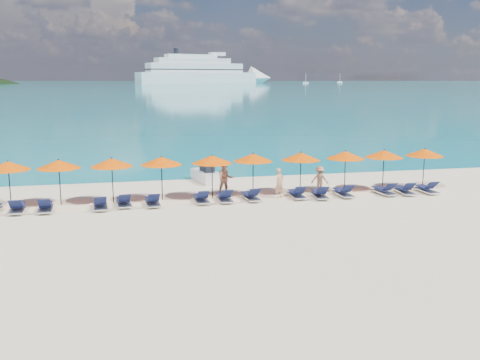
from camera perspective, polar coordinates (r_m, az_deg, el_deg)
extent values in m
plane|color=beige|center=(23.55, 1.58, -4.21)|extent=(1400.00, 1400.00, 0.00)
cube|color=#1FA9B2|center=(682.10, -12.19, 10.11)|extent=(1600.00, 1300.00, 0.01)
cube|color=silver|center=(562.83, -4.57, 10.79)|extent=(127.30, 54.40, 11.42)
cone|color=silver|center=(596.20, 2.24, 10.82)|extent=(30.75, 30.75, 25.13)
cube|color=silver|center=(562.03, -4.80, 11.83)|extent=(102.14, 44.63, 9.14)
cube|color=silver|center=(561.32, -5.04, 12.53)|extent=(79.69, 36.60, 5.71)
cube|color=silver|center=(560.60, -5.27, 13.00)|extent=(54.53, 26.82, 4.00)
cube|color=black|center=(562.00, -4.80, 11.66)|extent=(103.41, 45.17, 1.03)
cube|color=black|center=(562.07, -4.81, 12.07)|extent=(100.86, 44.08, 1.03)
cylinder|color=black|center=(555.03, -6.82, 13.46)|extent=(5.03, 5.03, 6.28)
cube|color=silver|center=(580.88, 7.02, 10.26)|extent=(6.10, 2.03, 1.63)
cylinder|color=silver|center=(580.86, 7.03, 10.78)|extent=(0.37, 0.37, 10.17)
cube|color=silver|center=(663.29, 10.59, 10.23)|extent=(6.13, 2.04, 1.64)
cylinder|color=silver|center=(663.27, 10.60, 10.68)|extent=(0.37, 0.37, 10.22)
cube|color=silver|center=(32.00, -3.66, 0.43)|extent=(1.53, 2.86, 0.62)
cube|color=black|center=(31.71, -3.53, 1.16)|extent=(0.78, 1.22, 0.40)
cylinder|color=black|center=(32.52, -4.09, 1.70)|extent=(0.62, 0.19, 0.07)
imported|color=tan|center=(27.61, 4.22, -0.33)|extent=(0.68, 0.62, 1.56)
imported|color=tan|center=(28.28, -1.59, 0.13)|extent=(0.85, 0.51, 1.72)
imported|color=tan|center=(29.07, 8.52, 0.04)|extent=(1.03, 0.85, 1.45)
cylinder|color=black|center=(27.76, -23.37, -0.46)|extent=(0.05, 0.05, 2.20)
cone|color=#EB4F00|center=(27.61, -23.51, 1.41)|extent=(2.10, 2.10, 0.42)
sphere|color=black|center=(27.58, -23.54, 1.86)|extent=(0.08, 0.08, 0.08)
cylinder|color=black|center=(27.38, -18.66, -0.29)|extent=(0.05, 0.05, 2.20)
cone|color=#EB4F00|center=(27.23, -18.78, 1.61)|extent=(2.10, 2.10, 0.42)
sphere|color=black|center=(27.20, -18.81, 2.07)|extent=(0.08, 0.08, 0.08)
cylinder|color=black|center=(27.20, -13.44, -0.08)|extent=(0.05, 0.05, 2.20)
cone|color=#EB4F00|center=(27.04, -13.53, 1.83)|extent=(2.10, 2.10, 0.42)
sphere|color=black|center=(27.01, -13.55, 2.29)|extent=(0.08, 0.08, 0.08)
cylinder|color=black|center=(27.28, -8.33, 0.13)|extent=(0.05, 0.05, 2.20)
cone|color=#EB4F00|center=(27.12, -8.39, 2.04)|extent=(2.10, 2.10, 0.42)
sphere|color=black|center=(27.09, -8.40, 2.50)|extent=(0.08, 0.08, 0.08)
cylinder|color=black|center=(27.49, -2.98, 0.32)|extent=(0.05, 0.05, 2.20)
cone|color=#EB4F00|center=(27.33, -3.00, 2.21)|extent=(2.10, 2.10, 0.42)
sphere|color=black|center=(27.30, -3.01, 2.67)|extent=(0.08, 0.08, 0.08)
cylinder|color=black|center=(28.14, 1.40, 0.58)|extent=(0.05, 0.05, 2.20)
cone|color=#EB4F00|center=(27.99, 1.41, 2.43)|extent=(2.10, 2.10, 0.42)
sphere|color=black|center=(27.96, 1.41, 2.87)|extent=(0.08, 0.08, 0.08)
cylinder|color=black|center=(28.71, 6.47, 0.71)|extent=(0.05, 0.05, 2.20)
cone|color=#EB4F00|center=(28.56, 6.50, 2.53)|extent=(2.10, 2.10, 0.42)
sphere|color=black|center=(28.53, 6.51, 2.97)|extent=(0.08, 0.08, 0.08)
cylinder|color=black|center=(29.56, 11.13, 0.87)|extent=(0.05, 0.05, 2.20)
cone|color=#EB4F00|center=(29.42, 11.20, 2.64)|extent=(2.10, 2.10, 0.42)
sphere|color=black|center=(29.39, 11.21, 3.06)|extent=(0.08, 0.08, 0.08)
cylinder|color=black|center=(30.50, 15.04, 1.01)|extent=(0.05, 0.05, 2.20)
cone|color=#EB4F00|center=(30.36, 15.12, 2.72)|extent=(2.10, 2.10, 0.42)
sphere|color=black|center=(30.33, 15.14, 3.13)|extent=(0.08, 0.08, 0.08)
cylinder|color=black|center=(31.74, 19.00, 1.16)|extent=(0.05, 0.05, 2.20)
cone|color=#EB4F00|center=(31.61, 19.11, 2.80)|extent=(2.10, 2.10, 0.42)
sphere|color=black|center=(31.58, 19.13, 3.20)|extent=(0.08, 0.08, 0.08)
cube|color=silver|center=(26.72, -22.63, -2.93)|extent=(0.70, 1.73, 0.06)
cube|color=#11183F|center=(26.92, -22.59, -2.48)|extent=(0.60, 1.12, 0.04)
cube|color=#11183F|center=(26.10, -22.85, -2.34)|extent=(0.57, 0.56, 0.43)
cube|color=silver|center=(26.43, -20.04, -2.89)|extent=(0.73, 1.74, 0.06)
cube|color=#11183F|center=(26.64, -20.03, -2.43)|extent=(0.62, 1.13, 0.04)
cube|color=#11183F|center=(25.80, -20.17, -2.29)|extent=(0.58, 0.57, 0.43)
cube|color=silver|center=(26.15, -14.66, -2.73)|extent=(0.73, 1.74, 0.06)
cube|color=#11183F|center=(26.36, -14.69, -2.26)|extent=(0.62, 1.13, 0.04)
cube|color=#11183F|center=(25.52, -14.66, -2.11)|extent=(0.58, 0.57, 0.43)
cube|color=silver|center=(26.43, -12.28, -2.48)|extent=(0.76, 1.75, 0.06)
cube|color=#11183F|center=(26.63, -12.35, -2.02)|extent=(0.64, 1.14, 0.04)
cube|color=#11183F|center=(25.80, -12.21, -1.86)|extent=(0.59, 0.58, 0.43)
cube|color=silver|center=(26.28, -9.31, -2.44)|extent=(0.72, 1.73, 0.06)
cube|color=#11183F|center=(26.49, -9.38, -1.99)|extent=(0.61, 1.13, 0.04)
cube|color=#11183F|center=(25.66, -9.19, -1.83)|extent=(0.58, 0.57, 0.43)
cube|color=silver|center=(26.64, -4.14, -2.14)|extent=(0.66, 1.71, 0.06)
cube|color=#11183F|center=(26.85, -4.24, -1.69)|extent=(0.58, 1.11, 0.04)
cube|color=#11183F|center=(26.02, -3.95, -1.53)|extent=(0.56, 0.55, 0.43)
cube|color=silver|center=(26.82, -1.66, -2.03)|extent=(0.63, 1.70, 0.06)
cube|color=#11183F|center=(27.02, -1.77, -1.59)|extent=(0.56, 1.10, 0.04)
cube|color=#11183F|center=(26.20, -1.44, -1.42)|extent=(0.55, 0.54, 0.43)
cube|color=silver|center=(27.14, 1.13, -1.88)|extent=(0.77, 1.75, 0.06)
cube|color=#11183F|center=(27.34, 0.97, -1.44)|extent=(0.65, 1.14, 0.04)
cube|color=#11183F|center=(26.54, 1.52, -1.26)|extent=(0.60, 0.58, 0.43)
cube|color=silver|center=(27.77, 6.07, -1.64)|extent=(0.69, 1.73, 0.06)
cube|color=#11183F|center=(27.97, 5.93, -1.21)|extent=(0.60, 1.12, 0.04)
cube|color=#11183F|center=(27.16, 6.40, -1.05)|extent=(0.57, 0.56, 0.43)
cube|color=silver|center=(27.88, 8.47, -1.65)|extent=(0.79, 1.75, 0.06)
cube|color=#11183F|center=(28.08, 8.35, -1.22)|extent=(0.66, 1.15, 0.04)
cube|color=#11183F|center=(27.27, 8.79, -1.06)|extent=(0.60, 0.59, 0.43)
cube|color=silver|center=(28.49, 10.93, -1.46)|extent=(0.62, 1.70, 0.06)
cube|color=#11183F|center=(28.68, 10.74, -1.05)|extent=(0.55, 1.10, 0.04)
cube|color=#11183F|center=(27.91, 11.40, -0.87)|extent=(0.55, 0.54, 0.43)
cube|color=silver|center=(29.43, 15.07, -1.25)|extent=(0.79, 1.76, 0.06)
cube|color=#11183F|center=(29.60, 14.82, -0.85)|extent=(0.66, 1.15, 0.04)
cube|color=#11183F|center=(28.90, 15.71, -0.67)|extent=(0.60, 0.59, 0.43)
cube|color=silver|center=(29.87, 17.11, -1.18)|extent=(0.78, 1.75, 0.06)
cube|color=#11183F|center=(30.06, 16.93, -0.78)|extent=(0.65, 1.15, 0.04)
cube|color=#11183F|center=(29.30, 17.59, -0.62)|extent=(0.60, 0.59, 0.43)
cube|color=silver|center=(30.56, 19.22, -1.04)|extent=(0.63, 1.71, 0.06)
cube|color=#11183F|center=(30.74, 18.99, -0.66)|extent=(0.56, 1.10, 0.04)
cube|color=#11183F|center=(30.03, 19.82, -0.49)|extent=(0.55, 0.54, 0.43)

